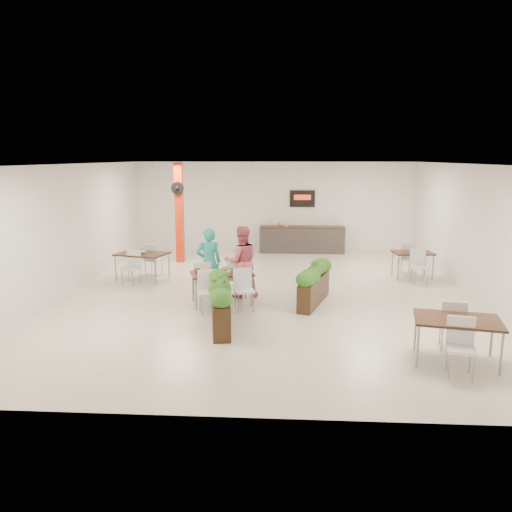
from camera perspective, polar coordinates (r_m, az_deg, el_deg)
The scene contains 12 objects.
ground at distance 12.47m, azimuth 1.38°, elevation -4.42°, with size 12.00×12.00×0.00m, color beige.
room_shell at distance 12.09m, azimuth 1.43°, elevation 4.78°, with size 10.10×12.10×3.22m.
red_column at distance 16.25m, azimuth -8.76°, elevation 5.03°, with size 0.40×0.41×3.20m.
service_counter at distance 17.90m, azimuth 5.26°, elevation 1.97°, with size 3.00×0.64×2.20m.
main_table at distance 11.56m, azimuth -3.97°, elevation -2.45°, with size 1.64×1.90×0.92m.
diner_man at distance 12.20m, azimuth -5.42°, elevation -0.73°, with size 0.62×0.40×1.69m, color teal.
diner_woman at distance 12.10m, azimuth -1.67°, elevation -0.65°, with size 0.85×0.66×1.75m, color #D96077.
planter_left at distance 10.09m, azimuth -4.13°, elevation -5.12°, with size 0.68×2.08×1.10m.
planter_right at distance 11.67m, azimuth 6.66°, elevation -3.04°, with size 0.86×1.90×1.03m.
side_table_a at distance 14.20m, azimuth -12.88°, elevation -0.10°, with size 1.54×1.67×0.92m.
side_table_b at distance 14.68m, azimuth 17.47°, elevation -0.06°, with size 1.12×1.65×0.92m.
side_table_c at distance 8.96m, azimuth 21.99°, elevation -7.35°, with size 1.52×1.67×0.92m.
Camera 1 is at (0.43, -12.00, 3.37)m, focal length 35.00 mm.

